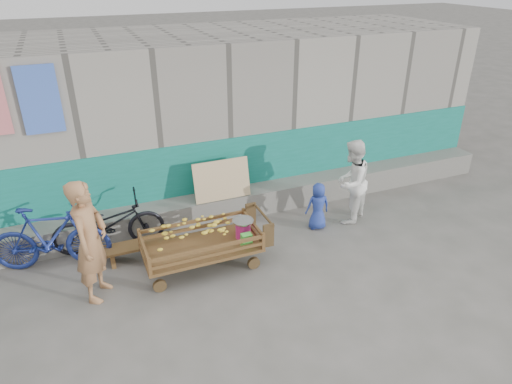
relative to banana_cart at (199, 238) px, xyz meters
name	(u,v)px	position (x,y,z in m)	size (l,w,h in m)	color
ground	(254,298)	(0.49, -0.97, -0.54)	(80.00, 80.00, 0.00)	#53524C
building_wall	(177,116)	(0.49, 3.08, 0.92)	(12.00, 3.50, 3.00)	gray
banana_cart	(199,238)	(0.00, 0.00, 0.00)	(1.88, 0.86, 0.80)	brown
bench	(140,247)	(-0.80, 0.62, -0.35)	(1.07, 0.32, 0.27)	brown
vendor_man	(91,241)	(-1.48, -0.05, 0.34)	(0.64, 0.42, 1.76)	#A06F46
woman	(351,182)	(2.88, 0.40, 0.21)	(0.74, 0.57, 1.52)	white
child	(318,206)	(2.22, 0.38, -0.12)	(0.41, 0.27, 0.85)	#243A95
bicycle_dark	(109,224)	(-1.18, 1.08, -0.09)	(0.61, 1.74, 0.91)	black
bicycle_blue	(50,238)	(-2.03, 0.88, -0.02)	(0.49, 1.73, 1.04)	navy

